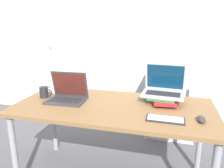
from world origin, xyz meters
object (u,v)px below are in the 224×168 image
object	(u,v)px
desk_lamp	(54,45)
mug	(44,92)
laptop_on_books	(164,88)
mini_fridge	(170,102)
book_stack	(163,99)
laptop_left	(67,95)
mouse	(201,119)
wireless_keyboard	(165,119)

from	to	relation	value
desk_lamp	mug	bearing A→B (deg)	-104.59
laptop_on_books	mini_fridge	world-z (taller)	laptop_on_books
book_stack	laptop_on_books	size ratio (longest dim) A/B	0.79
laptop_left	mouse	world-z (taller)	laptop_left
mouse	desk_lamp	xyz separation A→B (m)	(-1.26, 0.34, 0.44)
book_stack	laptop_left	bearing A→B (deg)	-170.17
mouse	book_stack	bearing A→B (deg)	131.00
laptop_on_books	wireless_keyboard	world-z (taller)	laptop_on_books
laptop_left	book_stack	distance (m)	0.82
wireless_keyboard	mouse	distance (m)	0.24
laptop_left	mouse	xyz separation A→B (m)	(1.07, -0.16, -0.03)
laptop_left	wireless_keyboard	distance (m)	0.86
laptop_on_books	mug	distance (m)	1.05
book_stack	wireless_keyboard	xyz separation A→B (m)	(0.02, -0.34, -0.03)
laptop_left	desk_lamp	world-z (taller)	desk_lamp
mug	desk_lamp	xyz separation A→B (m)	(0.04, 0.16, 0.41)
laptop_left	laptop_on_books	distance (m)	0.83
mug	laptop_left	bearing A→B (deg)	-4.37
book_stack	mini_fridge	distance (m)	0.95
wireless_keyboard	mug	size ratio (longest dim) A/B	2.20
laptop_left	mini_fridge	bearing A→B (deg)	49.04
wireless_keyboard	mouse	world-z (taller)	mouse
laptop_on_books	desk_lamp	size ratio (longest dim) A/B	0.59
laptop_on_books	mouse	bearing A→B (deg)	-53.08
laptop_on_books	desk_lamp	bearing A→B (deg)	-179.23
book_stack	mug	distance (m)	1.05
desk_lamp	mini_fridge	size ratio (longest dim) A/B	0.73
mug	mini_fridge	distance (m)	1.54
mug	wireless_keyboard	bearing A→B (deg)	-11.45
mini_fridge	book_stack	bearing A→B (deg)	-95.08
mouse	laptop_left	bearing A→B (deg)	171.44
mouse	mug	xyz separation A→B (m)	(-1.30, 0.18, 0.03)
book_stack	mini_fridge	xyz separation A→B (m)	(0.08, 0.88, -0.34)
wireless_keyboard	mouse	xyz separation A→B (m)	(0.24, 0.04, 0.01)
laptop_left	laptop_on_books	xyz separation A→B (m)	(0.80, 0.19, 0.07)
mini_fridge	wireless_keyboard	bearing A→B (deg)	-92.51
book_stack	mug	xyz separation A→B (m)	(-1.04, -0.12, 0.02)
wireless_keyboard	mug	bearing A→B (deg)	168.55
mug	laptop_on_books	bearing A→B (deg)	9.59
mouse	mug	distance (m)	1.32
desk_lamp	wireless_keyboard	bearing A→B (deg)	-20.26
desk_lamp	laptop_on_books	bearing A→B (deg)	0.77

